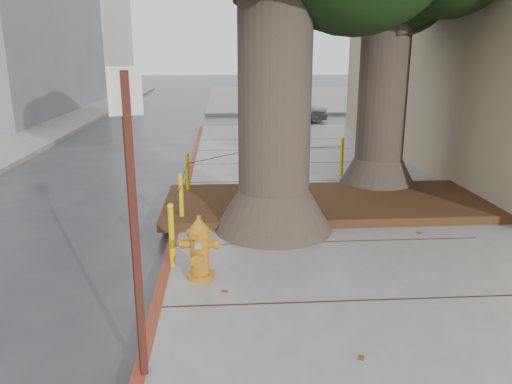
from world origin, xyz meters
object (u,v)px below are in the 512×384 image
(fire_hydrant, at_px, (199,248))
(signpost, at_px, (133,213))
(car_red, at_px, (510,107))
(car_silver, at_px, (289,109))

(fire_hydrant, relative_size, signpost, 0.31)
(car_red, bearing_deg, car_silver, 98.64)
(fire_hydrant, distance_m, signpost, 2.43)
(car_silver, bearing_deg, fire_hydrant, 165.62)
(fire_hydrant, height_order, signpost, signpost)
(fire_hydrant, xyz_separation_m, car_red, (14.35, 17.28, -0.03))
(fire_hydrant, distance_m, car_silver, 17.22)
(car_silver, relative_size, car_red, 1.08)
(fire_hydrant, xyz_separation_m, car_silver, (3.48, 16.87, 0.03))
(car_silver, bearing_deg, car_red, -90.56)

